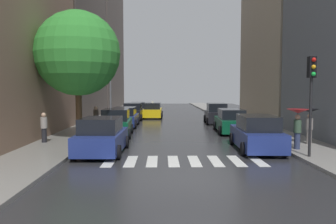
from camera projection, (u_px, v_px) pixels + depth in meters
name	position (u px, v px, depth m)	size (l,w,h in m)	color
ground_plane	(171.00, 118.00, 35.04)	(28.00, 72.00, 0.04)	#29292C
sidewalk_left	(109.00, 118.00, 34.92)	(3.00, 72.00, 0.15)	gray
sidewalk_right	(232.00, 117.00, 35.16)	(3.00, 72.00, 0.15)	gray
crosswalk_stripes	(184.00, 161.00, 14.13)	(6.75, 2.20, 0.01)	silver
building_left_mid	(66.00, 38.00, 34.72)	(6.00, 15.24, 16.91)	#564C47
building_left_far	(98.00, 34.00, 52.06)	(6.00, 18.53, 23.32)	#564C47
building_right_mid	(288.00, 46.00, 31.34)	(6.00, 12.67, 14.33)	#B2A38C
parked_car_left_nearest	(102.00, 137.00, 15.74)	(2.24, 4.34, 1.73)	navy
parked_car_left_second	(116.00, 124.00, 21.54)	(2.13, 4.14, 1.79)	#0C4C2D
parked_car_left_third	(125.00, 117.00, 27.12)	(2.17, 4.62, 1.61)	navy
parked_car_left_fourth	(134.00, 112.00, 33.56)	(2.19, 4.72, 1.69)	black
parked_car_left_fifth	(138.00, 109.00, 39.11)	(2.20, 4.82, 1.54)	black
parked_car_right_nearest	(257.00, 134.00, 16.66)	(2.28, 4.83, 1.76)	navy
parked_car_right_second	(231.00, 122.00, 23.40)	(2.20, 4.82, 1.68)	#0C4C2D
parked_car_right_third	(216.00, 114.00, 29.65)	(2.17, 4.10, 1.82)	black
taxi_midroad	(153.00, 111.00, 35.40)	(2.16, 4.53, 1.81)	yellow
pedestrian_foreground	(96.00, 118.00, 22.86)	(0.36, 0.36, 1.75)	brown
pedestrian_near_tree	(310.00, 119.00, 17.56)	(0.95, 0.95, 1.88)	gray
pedestrian_by_kerb	(298.00, 120.00, 16.06)	(1.05, 1.05, 1.95)	navy
pedestrian_far_side	(44.00, 127.00, 18.16)	(0.36, 0.36, 1.63)	black
street_tree_left	(78.00, 54.00, 19.42)	(4.96, 4.96, 7.49)	#513823
traffic_light_right_corner	(312.00, 84.00, 14.14)	(0.30, 0.42, 4.30)	black
lamp_post_left	(110.00, 79.00, 29.77)	(0.60, 0.28, 6.57)	#595B60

